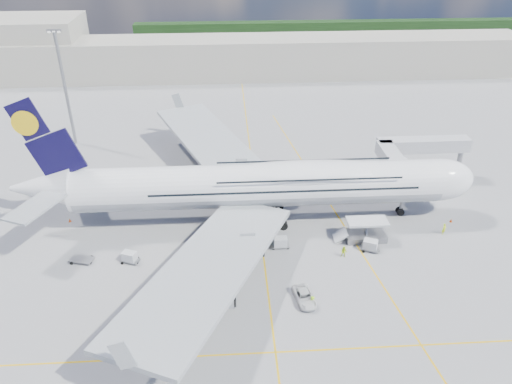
{
  "coord_description": "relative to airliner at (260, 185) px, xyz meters",
  "views": [
    {
      "loc": [
        -5.1,
        -62.92,
        47.34
      ],
      "look_at": [
        -0.62,
        8.0,
        6.64
      ],
      "focal_mm": 35.0,
      "sensor_mm": 36.0,
      "label": 1
    }
  ],
  "objects": [
    {
      "name": "ground",
      "position": [
        -0.26,
        -10.0,
        -6.87
      ],
      "size": [
        300.0,
        300.0,
        0.0
      ],
      "primitive_type": "plane",
      "color": "gray",
      "rests_on": "ground"
    },
    {
      "name": "taxi_line_main",
      "position": [
        -0.26,
        -10.0,
        -6.86
      ],
      "size": [
        0.25,
        220.0,
        0.01
      ],
      "primitive_type": "cube",
      "color": "#E0AA0B",
      "rests_on": "ground"
    },
    {
      "name": "taxi_line_cross",
      "position": [
        -0.26,
        -30.0,
        -6.86
      ],
      "size": [
        120.0,
        0.25,
        0.01
      ],
      "primitive_type": "cube",
      "color": "#E0AA0B",
      "rests_on": "ground"
    },
    {
      "name": "taxi_line_diag",
      "position": [
        13.74,
        -0.0,
        -6.86
      ],
      "size": [
        14.16,
        99.06,
        0.01
      ],
      "primitive_type": "cube",
      "rotation": [
        0.0,
        0.0,
        0.14
      ],
      "color": "#E0AA0B",
      "rests_on": "ground"
    },
    {
      "name": "airliner",
      "position": [
        0.0,
        0.0,
        0.0
      ],
      "size": [
        77.26,
        79.15,
        23.71
      ],
      "color": "white",
      "rests_on": "ground"
    },
    {
      "name": "jet_bridge",
      "position": [
        29.55,
        10.94,
        -0.02
      ],
      "size": [
        18.8,
        12.1,
        8.5
      ],
      "color": "#B7B7BC",
      "rests_on": "ground"
    },
    {
      "name": "cargo_loader",
      "position": [
        16.56,
        -7.11,
        -5.62
      ],
      "size": [
        8.53,
        3.2,
        3.67
      ],
      "color": "silver",
      "rests_on": "ground"
    },
    {
      "name": "light_mast",
      "position": [
        -40.26,
        35.0,
        6.34
      ],
      "size": [
        3.0,
        0.7,
        25.5
      ],
      "color": "gray",
      "rests_on": "ground"
    },
    {
      "name": "terminal",
      "position": [
        -0.26,
        85.0,
        -0.87
      ],
      "size": [
        180.0,
        16.0,
        12.0
      ],
      "primitive_type": "cube",
      "color": "#B2AD9E",
      "rests_on": "ground"
    },
    {
      "name": "hangar",
      "position": [
        -70.26,
        90.0,
        2.13
      ],
      "size": [
        40.0,
        22.0,
        18.0
      ],
      "primitive_type": "cube",
      "color": "#B2AD9E",
      "rests_on": "ground"
    },
    {
      "name": "tree_line",
      "position": [
        39.74,
        130.0,
        -2.87
      ],
      "size": [
        160.0,
        6.0,
        8.0
      ],
      "primitive_type": "cube",
      "color": "#193814",
      "rests_on": "ground"
    },
    {
      "name": "dolly_row_a",
      "position": [
        -20.82,
        -10.74,
        -5.91
      ],
      "size": [
        3.16,
        2.42,
        1.78
      ],
      "rotation": [
        0.0,
        0.0,
        -0.38
      ],
      "color": "gray",
      "rests_on": "ground"
    },
    {
      "name": "dolly_row_b",
      "position": [
        -10.77,
        -11.38,
        -6.49
      ],
      "size": [
        3.74,
        2.96,
        0.49
      ],
      "rotation": [
        0.0,
        0.0,
        -0.42
      ],
      "color": "gray",
      "rests_on": "ground"
    },
    {
      "name": "dolly_row_c",
      "position": [
        -3.74,
        -8.39,
        -6.49
      ],
      "size": [
        3.32,
        1.77,
        0.49
      ],
      "rotation": [
        0.0,
        0.0,
        -0.0
      ],
      "color": "gray",
      "rests_on": "ground"
    },
    {
      "name": "dolly_back",
      "position": [
        -28.22,
        -10.21,
        -6.48
      ],
      "size": [
        3.81,
        2.7,
        0.5
      ],
      "rotation": [
        0.0,
        0.0,
        -0.27
      ],
      "color": "gray",
      "rests_on": "ground"
    },
    {
      "name": "dolly_nose_far",
      "position": [
        16.69,
        -10.14,
        -5.87
      ],
      "size": [
        3.31,
        2.65,
        1.85
      ],
      "rotation": [
        0.0,
        0.0,
        -0.44
      ],
      "color": "gray",
      "rests_on": "ground"
    },
    {
      "name": "dolly_nose_near",
      "position": [
        2.61,
        -8.47,
        -5.89
      ],
      "size": [
        2.9,
        1.57,
        1.83
      ],
      "rotation": [
        0.0,
        0.0,
        0.01
      ],
      "color": "gray",
      "rests_on": "ground"
    },
    {
      "name": "baggage_tug",
      "position": [
        -6.72,
        -14.39,
        -6.16
      ],
      "size": [
        2.83,
        2.0,
        1.61
      ],
      "rotation": [
        0.0,
        0.0,
        -0.35
      ],
      "color": "silver",
      "rests_on": "ground"
    },
    {
      "name": "catering_truck_inner",
      "position": [
        -5.47,
        16.61,
        -4.85
      ],
      "size": [
        7.68,
        4.63,
        4.28
      ],
      "rotation": [
        0.0,
        0.0,
        0.32
      ],
      "color": "gray",
      "rests_on": "ground"
    },
    {
      "name": "catering_truck_outer",
      "position": [
        -8.61,
        29.22,
        -5.18
      ],
      "size": [
        6.31,
        3.02,
        3.63
      ],
      "rotation": [
        0.0,
        0.0,
        0.15
      ],
      "color": "gray",
      "rests_on": "ground"
    },
    {
      "name": "service_van",
      "position": [
        4.61,
        -21.11,
        -6.15
      ],
      "size": [
        3.21,
        5.52,
        1.44
      ],
      "primitive_type": "imported",
      "rotation": [
        0.0,
        0.0,
        0.16
      ],
      "color": "silver",
      "rests_on": "ground"
    },
    {
      "name": "crew_nose",
      "position": [
        30.1,
        -6.43,
        -5.87
      ],
      "size": [
        0.87,
        0.79,
        1.99
      ],
      "primitive_type": "imported",
      "rotation": [
        0.0,
        0.0,
        0.57
      ],
      "color": "#E5FF1A",
      "rests_on": "ground"
    },
    {
      "name": "crew_loader",
      "position": [
        12.15,
        -11.65,
        -5.87
      ],
      "size": [
        1.18,
        1.06,
        2.0
      ],
      "primitive_type": "imported",
      "rotation": [
        0.0,
        0.0,
        -0.38
      ],
      "color": "#B7DA16",
      "rests_on": "ground"
    },
    {
      "name": "crew_wing",
      "position": [
        -9.13,
        -10.43,
        -6.07
      ],
      "size": [
        0.7,
        1.01,
        1.59
      ],
      "primitive_type": "imported",
      "rotation": [
        0.0,
        0.0,
        1.2
      ],
      "color": "#A9FF1A",
      "rests_on": "ground"
    },
    {
      "name": "crew_van",
      "position": [
        19.29,
        -3.36,
        -6.08
      ],
      "size": [
        0.7,
        0.88,
        1.58
      ],
      "primitive_type": "imported",
      "rotation": [
        0.0,
        0.0,
        1.87
      ],
      "color": "#D2FF1A",
      "rests_on": "ground"
    },
    {
      "name": "crew_tug",
      "position": [
        5.54,
        -22.07,
        -6.08
      ],
      "size": [
        1.16,
        0.92,
        1.57
      ],
      "primitive_type": "imported",
      "rotation": [
        0.0,
        0.0,
        0.39
      ],
      "color": "#B6FF1A",
      "rests_on": "ground"
    },
    {
      "name": "cone_nose",
      "position": [
        32.85,
        -2.95,
        -6.59
      ],
      "size": [
        0.46,
        0.46,
        0.58
      ],
      "color": "#FF520D",
      "rests_on": "ground"
    },
    {
      "name": "cone_wing_left_inner",
      "position": [
        -12.75,
        17.0,
        -6.62
      ],
      "size": [
        0.41,
        0.41,
        0.52
      ],
      "color": "#FF520D",
      "rests_on": "ground"
    },
    {
      "name": "cone_wing_left_outer",
      "position": [
        -11.56,
        27.61,
        -6.6
      ],
      "size": [
        0.44,
        0.44,
        0.56
      ],
      "color": "#FF520D",
      "rests_on": "ground"
    },
    {
      "name": "cone_wing_right_inner",
      "position": [
        -12.78,
        -8.77,
        -6.63
      ],
      "size": [
        0.39,
        0.39,
        0.49
      ],
      "color": "#FF520D",
      "rests_on": "ground"
    },
    {
      "name": "cone_wing_right_outer",
      "position": [
        -12.75,
        -32.55,
        -6.58
      ],
      "size": [
        0.47,
        0.47,
        0.6
      ],
      "color": "#FF520D",
      "rests_on": "ground"
    },
    {
      "name": "cone_tail",
      "position": [
        -32.96,
        1.25,
        -6.56
      ],
      "size": [
        0.5,
        0.5,
        0.64
      ],
      "color": "#FF520D",
      "rests_on": "ground"
    }
  ]
}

